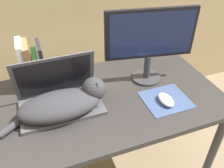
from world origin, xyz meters
TOP-DOWN VIEW (x-y plane):
  - desk at (0.00, 0.33)m, footprint 1.45×0.67m
  - laptop at (-0.09, 0.35)m, footprint 0.38×0.23m
  - cat at (-0.07, 0.29)m, footprint 0.50×0.19m
  - external_monitor at (0.40, 0.41)m, footprint 0.46×0.16m
  - mousepad at (0.41, 0.21)m, footprint 0.22×0.20m
  - computer_mouse at (0.40, 0.19)m, footprint 0.06×0.11m
  - book_row at (-0.18, 0.57)m, footprint 0.13×0.16m
  - webcam at (-0.00, 0.59)m, footprint 0.04×0.04m

SIDE VIEW (x-z plane):
  - desk at x=0.00m, z-range 0.28..0.98m
  - mousepad at x=0.41m, z-range 0.70..0.71m
  - computer_mouse at x=0.40m, z-range 0.71..0.74m
  - webcam at x=0.00m, z-range 0.71..0.78m
  - laptop at x=-0.09m, z-range 0.63..0.87m
  - cat at x=-0.07m, z-range 0.69..0.83m
  - book_row at x=-0.18m, z-range 0.69..0.95m
  - external_monitor at x=0.40m, z-range 0.74..1.14m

